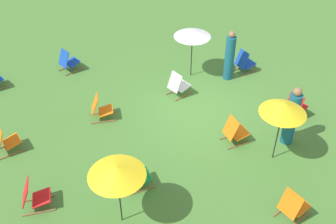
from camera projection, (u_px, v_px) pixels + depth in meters
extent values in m
plane|color=#477A33|center=(202.00, 114.00, 12.28)|extent=(40.00, 40.00, 0.00)
cube|color=olive|center=(13.00, 154.00, 10.84)|extent=(0.12, 0.76, 0.04)
cube|color=olive|center=(8.00, 145.00, 11.13)|extent=(0.12, 0.76, 0.04)
cube|color=orange|center=(12.00, 141.00, 10.87)|extent=(0.53, 0.48, 0.13)
cylinder|color=olive|center=(20.00, 141.00, 11.01)|extent=(0.44, 0.08, 0.03)
cube|color=olive|center=(39.00, 213.00, 9.29)|extent=(0.22, 0.75, 0.04)
cube|color=olive|center=(39.00, 198.00, 9.63)|extent=(0.22, 0.75, 0.04)
cube|color=red|center=(41.00, 198.00, 9.32)|extent=(0.57, 0.54, 0.13)
cube|color=red|center=(26.00, 192.00, 9.09)|extent=(0.53, 0.35, 0.57)
cylinder|color=olive|center=(51.00, 198.00, 9.41)|extent=(0.43, 0.13, 0.03)
cube|color=olive|center=(74.00, 72.00, 14.16)|extent=(0.24, 0.74, 0.04)
cube|color=olive|center=(68.00, 67.00, 14.41)|extent=(0.24, 0.74, 0.04)
cube|color=#1947B7|center=(72.00, 62.00, 14.18)|extent=(0.58, 0.55, 0.13)
cube|color=#1947B7|center=(64.00, 58.00, 13.85)|extent=(0.53, 0.37, 0.57)
cylinder|color=olive|center=(77.00, 62.00, 14.33)|extent=(0.43, 0.15, 0.03)
cube|color=olive|center=(239.00, 145.00, 11.12)|extent=(0.10, 0.76, 0.04)
cube|color=olive|center=(231.00, 136.00, 11.44)|extent=(0.10, 0.76, 0.04)
cube|color=orange|center=(239.00, 133.00, 11.16)|extent=(0.51, 0.47, 0.13)
cube|color=orange|center=(231.00, 128.00, 10.89)|extent=(0.50, 0.29, 0.57)
cylinder|color=olive|center=(245.00, 133.00, 11.26)|extent=(0.44, 0.06, 0.03)
cube|color=olive|center=(299.00, 221.00, 9.12)|extent=(0.15, 0.76, 0.04)
cube|color=olive|center=(284.00, 208.00, 9.39)|extent=(0.15, 0.76, 0.04)
cube|color=orange|center=(297.00, 205.00, 9.15)|extent=(0.54, 0.50, 0.13)
cube|color=orange|center=(290.00, 204.00, 8.83)|extent=(0.51, 0.32, 0.57)
cylinder|color=olive|center=(302.00, 203.00, 9.29)|extent=(0.44, 0.10, 0.03)
cylinder|color=olive|center=(2.00, 79.00, 13.43)|extent=(0.43, 0.15, 0.03)
cube|color=olive|center=(104.00, 122.00, 11.93)|extent=(0.26, 0.74, 0.04)
cube|color=olive|center=(103.00, 113.00, 12.27)|extent=(0.26, 0.74, 0.04)
cube|color=orange|center=(106.00, 111.00, 11.96)|extent=(0.59, 0.56, 0.13)
cube|color=orange|center=(95.00, 104.00, 11.75)|extent=(0.53, 0.38, 0.57)
cylinder|color=olive|center=(113.00, 112.00, 12.03)|extent=(0.43, 0.16, 0.03)
cube|color=olive|center=(184.00, 96.00, 12.97)|extent=(0.19, 0.75, 0.04)
cube|color=olive|center=(175.00, 90.00, 13.24)|extent=(0.19, 0.75, 0.04)
cube|color=white|center=(182.00, 86.00, 13.00)|extent=(0.56, 0.52, 0.13)
cube|color=white|center=(175.00, 82.00, 12.67)|extent=(0.52, 0.34, 0.57)
cylinder|color=olive|center=(186.00, 86.00, 13.14)|extent=(0.44, 0.12, 0.03)
cube|color=olive|center=(301.00, 118.00, 12.07)|extent=(0.25, 0.74, 0.04)
cube|color=olive|center=(288.00, 112.00, 12.32)|extent=(0.25, 0.74, 0.04)
cube|color=red|center=(298.00, 107.00, 12.10)|extent=(0.58, 0.55, 0.13)
cube|color=red|center=(294.00, 104.00, 11.76)|extent=(0.53, 0.37, 0.57)
cylinder|color=olive|center=(301.00, 106.00, 12.25)|extent=(0.43, 0.15, 0.03)
cube|color=olive|center=(141.00, 191.00, 9.81)|extent=(0.11, 0.76, 0.04)
cube|color=olive|center=(135.00, 179.00, 10.13)|extent=(0.11, 0.76, 0.04)
cube|color=#148C38|center=(141.00, 177.00, 9.84)|extent=(0.52, 0.48, 0.13)
cube|color=#148C38|center=(129.00, 172.00, 9.58)|extent=(0.50, 0.29, 0.57)
cylinder|color=olive|center=(149.00, 176.00, 9.95)|extent=(0.44, 0.07, 0.03)
cube|color=olive|center=(248.00, 73.00, 14.06)|extent=(0.06, 0.76, 0.04)
cube|color=olive|center=(241.00, 68.00, 14.36)|extent=(0.06, 0.76, 0.04)
cube|color=#1947B7|center=(248.00, 64.00, 14.10)|extent=(0.50, 0.45, 0.13)
cube|color=#1947B7|center=(242.00, 59.00, 13.81)|extent=(0.49, 0.26, 0.57)
cylinder|color=olive|center=(252.00, 64.00, 14.22)|extent=(0.44, 0.04, 0.03)
cylinder|color=black|center=(119.00, 195.00, 8.62)|extent=(0.03, 0.03, 1.73)
cone|color=yellow|center=(117.00, 171.00, 8.15)|extent=(1.24, 1.24, 0.26)
cylinder|color=black|center=(278.00, 132.00, 10.21)|extent=(0.03, 0.03, 1.82)
cone|color=yellow|center=(284.00, 108.00, 9.73)|extent=(1.18, 1.18, 0.31)
cylinder|color=black|center=(192.00, 53.00, 13.49)|extent=(0.03, 0.03, 1.73)
cone|color=white|center=(192.00, 33.00, 13.02)|extent=(1.23, 1.23, 0.25)
cylinder|color=#195972|center=(229.00, 58.00, 13.39)|extent=(0.42, 0.42, 1.58)
sphere|color=#936647|center=(232.00, 35.00, 12.85)|extent=(0.21, 0.21, 0.21)
cylinder|color=#195972|center=(291.00, 119.00, 10.80)|extent=(0.35, 0.35, 1.61)
sphere|color=#936647|center=(298.00, 92.00, 10.24)|extent=(0.23, 0.23, 0.23)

